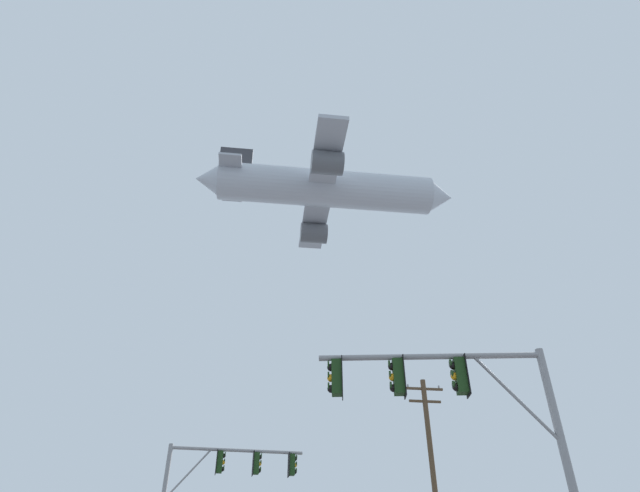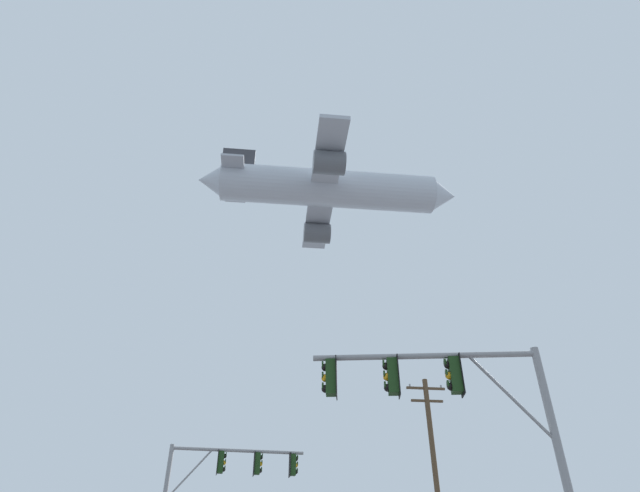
% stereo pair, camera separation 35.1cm
% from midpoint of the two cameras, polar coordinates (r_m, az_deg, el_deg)
% --- Properties ---
extents(signal_pole_near, '(5.75, 1.22, 6.57)m').
position_cam_midpoint_polar(signal_pole_near, '(13.47, 14.87, -17.29)').
color(signal_pole_near, gray).
rests_on(signal_pole_near, ground).
extents(signal_pole_far, '(6.02, 0.78, 6.53)m').
position_cam_midpoint_polar(signal_pole_far, '(24.87, -11.60, -24.54)').
color(signal_pole_far, gray).
rests_on(signal_pole_far, ground).
extents(utility_pole, '(2.20, 0.28, 10.88)m').
position_cam_midpoint_polar(utility_pole, '(29.07, 12.29, -24.18)').
color(utility_pole, brown).
rests_on(utility_pole, ground).
extents(airplane, '(24.66, 19.05, 6.76)m').
position_cam_midpoint_polar(airplane, '(48.51, 0.46, 6.39)').
color(airplane, '#B7BCC6').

